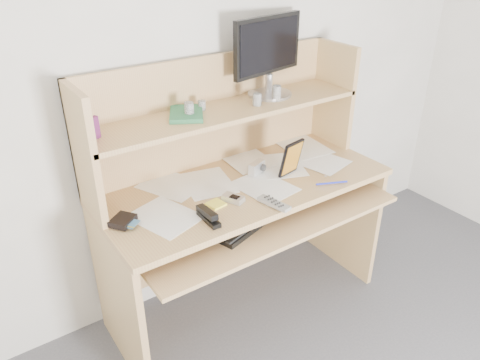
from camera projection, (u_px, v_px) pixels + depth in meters
back_wall at (208, 64)px, 2.22m from camera, size 3.60×0.04×2.50m
desk at (236, 186)px, 2.31m from camera, size 1.40×0.70×1.30m
paper_clutter at (246, 183)px, 2.23m from camera, size 1.32×0.54×0.01m
keyboard at (251, 214)px, 2.14m from camera, size 0.53×0.32×0.03m
tv_remote at (274, 203)px, 2.04m from camera, size 0.08×0.16×0.02m
flip_phone at (233, 198)px, 2.07m from camera, size 0.09×0.11×0.03m
stapler at (208, 215)px, 1.92m from camera, size 0.04×0.15×0.04m
wallet at (123, 221)px, 1.91m from camera, size 0.13×0.12×0.03m
sticky_note_pad at (216, 204)px, 2.05m from camera, size 0.08×0.08×0.01m
digital_camera at (257, 168)px, 2.29m from camera, size 0.10×0.07×0.06m
game_case at (291, 158)px, 2.25m from camera, size 0.13×0.04×0.18m
blue_pen at (332, 183)px, 2.21m from camera, size 0.14×0.07×0.01m
card_box at (92, 129)px, 1.83m from camera, size 0.07×0.05×0.09m
shelf_book at (186, 114)px, 2.08m from camera, size 0.22×0.25×0.02m
chip_stack_a at (257, 99)px, 2.20m from camera, size 0.05×0.05×0.06m
chip_stack_b at (189, 110)px, 2.06m from camera, size 0.05×0.05×0.07m
chip_stack_c at (202, 105)px, 2.15m from camera, size 0.05×0.05×0.04m
chip_stack_d at (276, 93)px, 2.26m from camera, size 0.05×0.05×0.07m
monitor at (268, 54)px, 2.27m from camera, size 0.44×0.22×0.38m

